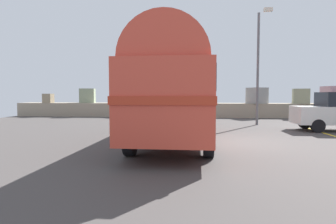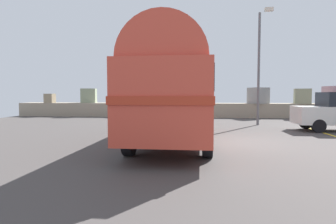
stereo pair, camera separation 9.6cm
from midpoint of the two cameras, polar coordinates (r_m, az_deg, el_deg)
ground at (r=10.81m, az=12.49°, el=-5.89°), size 32.00×26.00×0.02m
breakwater at (r=22.49m, az=10.11°, el=0.87°), size 31.36×2.53×2.48m
vintage_coach at (r=10.48m, az=1.39°, el=5.10°), size 2.54×8.61×3.70m
lamp_post at (r=17.04m, az=17.73°, el=9.54°), size 0.57×1.10×6.39m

